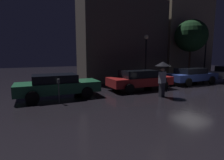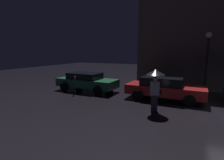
% 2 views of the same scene
% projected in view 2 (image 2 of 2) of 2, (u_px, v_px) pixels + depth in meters
% --- Properties ---
extents(building_facade_left, '(8.80, 3.00, 7.89)m').
position_uv_depth(building_facade_left, '(195.00, 39.00, 14.17)').
color(building_facade_left, '#564C47').
rests_on(building_facade_left, ground).
extents(parked_car_green, '(4.71, 1.97, 1.38)m').
position_uv_depth(parked_car_green, '(86.00, 81.00, 13.22)').
color(parked_car_green, '#1E5638').
rests_on(parked_car_green, ground).
extents(parked_car_red, '(4.74, 2.03, 1.41)m').
position_uv_depth(parked_car_red, '(164.00, 88.00, 10.81)').
color(parked_car_red, maroon).
rests_on(parked_car_red, ground).
extents(pedestrian_with_umbrella, '(0.94, 0.94, 2.10)m').
position_uv_depth(pedestrian_with_umbrella, '(155.00, 80.00, 8.52)').
color(pedestrian_with_umbrella, '#383842').
rests_on(pedestrian_with_umbrella, ground).
extents(parking_meter, '(0.12, 0.10, 1.27)m').
position_uv_depth(parking_meter, '(75.00, 83.00, 12.19)').
color(parking_meter, '#4C5154').
rests_on(parking_meter, ground).
extents(street_lamp_near, '(0.38, 0.38, 4.24)m').
position_uv_depth(street_lamp_near, '(207.00, 54.00, 11.67)').
color(street_lamp_near, black).
rests_on(street_lamp_near, ground).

